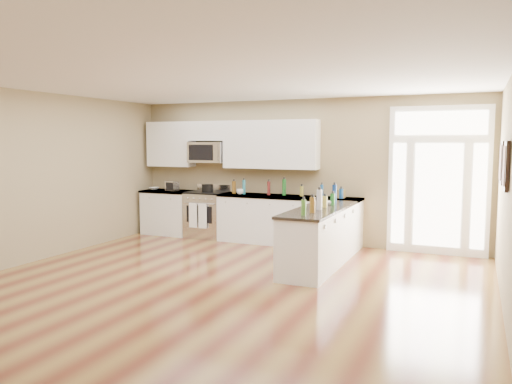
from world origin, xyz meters
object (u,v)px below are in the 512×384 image
kitchen_range (207,214)px  toaster_oven (172,186)px  peninsula_cabinet (319,240)px  stockpot (208,188)px

kitchen_range → toaster_oven: (-0.82, -0.05, 0.57)m
peninsula_cabinet → stockpot: bearing=154.0°
peninsula_cabinet → kitchen_range: size_ratio=2.15×
stockpot → peninsula_cabinet: bearing=-26.0°
kitchen_range → peninsula_cabinet: bearing=-26.9°
toaster_oven → kitchen_range: bearing=15.4°
stockpot → toaster_oven: 0.88m
peninsula_cabinet → toaster_oven: toaster_oven is taller
peninsula_cabinet → kitchen_range: 3.20m
peninsula_cabinet → kitchen_range: kitchen_range is taller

